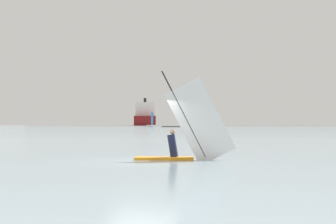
{
  "coord_description": "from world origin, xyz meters",
  "views": [
    {
      "loc": [
        6.23,
        -17.24,
        1.47
      ],
      "look_at": [
        -4.3,
        18.19,
        2.47
      ],
      "focal_mm": 49.47,
      "sensor_mm": 36.0,
      "label": 1
    }
  ],
  "objects": [
    {
      "name": "distant_headland",
      "position": [
        -164.75,
        1173.27,
        15.77
      ],
      "size": [
        1100.15,
        231.4,
        31.53
      ],
      "primitive_type": "cube",
      "rotation": [
        0.0,
        0.0,
        0.0
      ],
      "color": "#756B56",
      "rests_on": "ground_plane"
    },
    {
      "name": "windsurfer",
      "position": [
        1.32,
        1.43,
        0.93
      ],
      "size": [
        4.16,
        1.43,
        3.99
      ],
      "rotation": [
        0.0,
        0.0,
        3.4
      ],
      "color": "orange",
      "rests_on": "ground_plane"
    },
    {
      "name": "cargo_ship",
      "position": [
        -232.43,
        663.66,
        10.26
      ],
      "size": [
        87.24,
        184.85,
        38.63
      ],
      "rotation": [
        0.0,
        0.0,
        1.9
      ],
      "color": "maroon",
      "rests_on": "ground_plane"
    },
    {
      "name": "ground_plane",
      "position": [
        0.0,
        0.0,
        0.0
      ],
      "size": [
        4000.0,
        4000.0,
        0.0
      ],
      "primitive_type": "plane",
      "color": "gray"
    },
    {
      "name": "small_sailboat",
      "position": [
        -77.64,
        232.03,
        0.9
      ],
      "size": [
        6.62,
        6.41,
        9.45
      ],
      "rotation": [
        0.0,
        0.0,
        2.39
      ],
      "color": "white",
      "rests_on": "ground_plane"
    }
  ]
}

